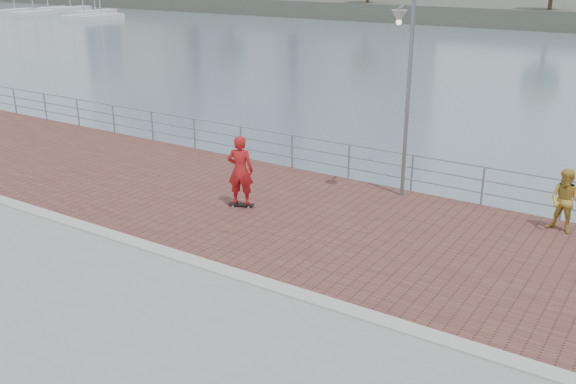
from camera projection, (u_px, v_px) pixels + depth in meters
The scene contains 9 objects.
water at pixel (240, 356), 14.36m from camera, with size 400.00×400.00×0.00m, color slate.
brick_lane at pixel (322, 221), 16.51m from camera, with size 40.00×6.80×0.02m, color brown.
curb at pixel (237, 275), 13.67m from camera, with size 40.00×0.40×0.06m, color #B7B5AD.
guardrail at pixel (380, 163), 18.96m from camera, with size 39.06×0.06×1.13m.
street_lamp at pixel (404, 60), 16.67m from camera, with size 0.40×1.16×5.47m.
skateboard at pixel (241, 204), 17.45m from camera, with size 0.70×0.43×0.08m.
skateboarder at pixel (240, 170), 17.11m from camera, with size 0.70×0.46×1.91m, color red.
bystander at pixel (565, 201), 15.60m from camera, with size 0.78×0.61×1.60m, color gold.
marina at pixel (63, 12), 102.57m from camera, with size 23.00×16.79×11.17m.
Camera 1 is at (7.57, -9.68, 6.36)m, focal length 40.00 mm.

